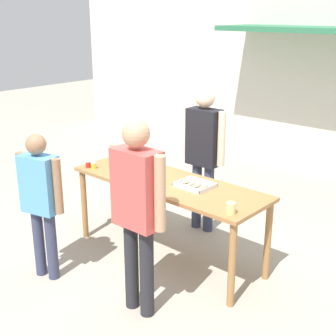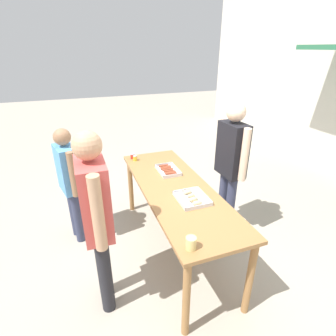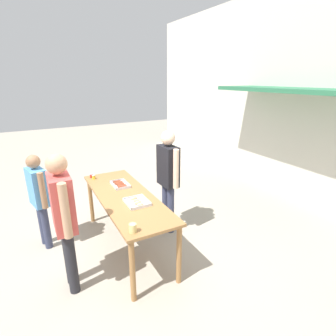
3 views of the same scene
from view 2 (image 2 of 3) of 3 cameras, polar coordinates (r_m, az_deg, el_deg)
ground_plane at (r=3.60m, az=1.50°, el=-16.94°), size 24.00×24.00×0.00m
serving_table at (r=3.13m, az=1.66°, el=-5.87°), size 2.29×0.78×0.91m
food_tray_sausages at (r=3.44m, az=-0.01°, el=-0.52°), size 0.38×0.25×0.04m
food_tray_buns at (r=2.82m, az=5.28°, el=-6.61°), size 0.37×0.31×0.06m
condiment_jar_mustard at (r=3.87m, az=-7.72°, el=2.56°), size 0.06×0.06×0.07m
condiment_jar_ketchup at (r=3.79m, az=-7.19°, el=2.14°), size 0.06×0.06×0.07m
beer_cup at (r=2.20m, az=5.03°, el=-15.98°), size 0.09×0.09×0.11m
person_server_behind_table at (r=3.46m, az=13.57°, el=1.99°), size 0.59×0.24×1.82m
person_customer_holding_hotdog at (r=3.49m, az=-20.72°, el=-1.87°), size 0.53×0.30×1.55m
person_customer_with_cup at (r=2.40m, az=-15.39°, el=-9.17°), size 0.63×0.24×1.83m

